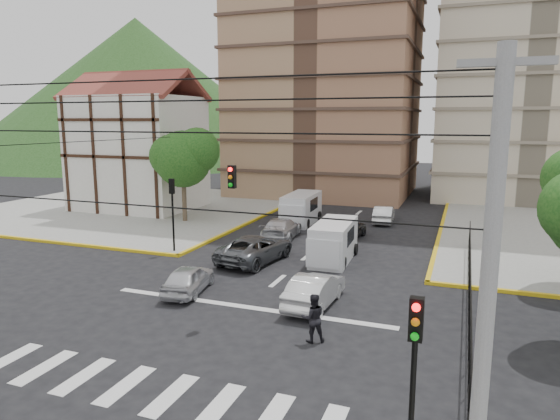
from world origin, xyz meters
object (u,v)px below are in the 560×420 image
at_px(car_silver_front_left, 188,279).
at_px(car_white_front_right, 315,290).
at_px(traffic_light_se, 414,365).
at_px(van_right_lane, 333,243).
at_px(van_left_lane, 300,209).
at_px(traffic_light_nw, 172,203).
at_px(pedestrian_crosswalk, 313,318).

height_order(car_silver_front_left, car_white_front_right, car_white_front_right).
height_order(traffic_light_se, car_silver_front_left, traffic_light_se).
distance_m(van_right_lane, van_left_lane, 10.59).
distance_m(traffic_light_nw, car_silver_front_left, 7.74).
bearing_deg(car_white_front_right, traffic_light_nw, -24.27).
relative_size(traffic_light_nw, van_left_lane, 0.85).
bearing_deg(van_left_lane, van_right_lane, -63.85).
height_order(car_silver_front_left, pedestrian_crosswalk, pedestrian_crosswalk).
relative_size(traffic_light_se, car_white_front_right, 1.01).
bearing_deg(car_white_front_right, pedestrian_crosswalk, 108.37).
height_order(traffic_light_nw, pedestrian_crosswalk, traffic_light_nw).
bearing_deg(van_right_lane, car_silver_front_left, -126.36).
bearing_deg(pedestrian_crosswalk, car_white_front_right, -102.42).
relative_size(traffic_light_se, pedestrian_crosswalk, 2.42).
relative_size(car_silver_front_left, car_white_front_right, 0.89).
bearing_deg(pedestrian_crosswalk, traffic_light_nw, -65.59).
distance_m(van_right_lane, pedestrian_crosswalk, 10.72).
bearing_deg(traffic_light_se, car_white_front_right, 116.49).
bearing_deg(pedestrian_crosswalk, van_left_lane, -98.48).
bearing_deg(traffic_light_nw, traffic_light_se, -45.00).
height_order(traffic_light_nw, van_right_lane, traffic_light_nw).
distance_m(traffic_light_nw, van_right_lane, 9.83).
distance_m(van_right_lane, car_silver_front_left, 9.02).
distance_m(car_silver_front_left, car_white_front_right, 6.05).
xyz_separation_m(traffic_light_se, van_left_lane, (-11.14, 26.61, -1.99)).
bearing_deg(van_left_lane, traffic_light_nw, -114.16).
bearing_deg(van_right_lane, car_white_front_right, -84.30).
xyz_separation_m(traffic_light_nw, car_white_front_right, (10.51, -5.38, -2.39)).
bearing_deg(pedestrian_crosswalk, traffic_light_se, 93.53).
bearing_deg(van_right_lane, pedestrian_crosswalk, -81.89).
height_order(traffic_light_se, car_white_front_right, traffic_light_se).
distance_m(traffic_light_se, car_white_front_right, 11.67).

